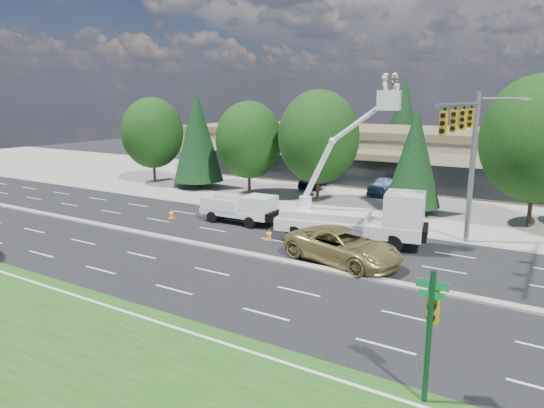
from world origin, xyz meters
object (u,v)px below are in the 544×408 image
Objects in this scene: street_sign_pole at (431,322)px; bucket_truck at (361,210)px; minivan at (343,246)px; utility_pickup at (243,212)px; signal_mast at (468,146)px.

bucket_truck reaches higher than street_sign_pole.
street_sign_pole is 12.25m from minivan.
utility_pickup is (-16.21, 14.08, -1.59)m from street_sign_pole.
signal_mast is 8.98m from minivan.
signal_mast reaches higher than minivan.
signal_mast is 1.56× the size of minivan.
street_sign_pole is 0.40× the size of bucket_truck.
utility_pickup is 8.92m from bucket_truck.
bucket_truck is (-5.41, -1.79, -3.98)m from signal_mast.
street_sign_pole is at bearing -73.01° from bucket_truck.
signal_mast is 2.54× the size of street_sign_pole.
signal_mast is at bearing 4.00° from utility_pickup.
street_sign_pole is at bearing -82.73° from signal_mast.
utility_pickup is (-14.24, -1.37, -5.20)m from signal_mast.
street_sign_pole reaches higher than utility_pickup.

